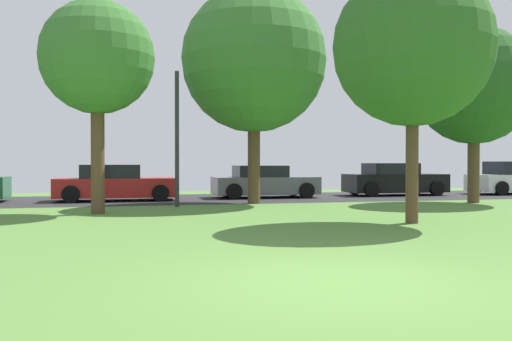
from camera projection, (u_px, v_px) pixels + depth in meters
name	position (u px, v px, depth m)	size (l,w,h in m)	color
ground_plane	(337.00, 282.00, 6.98)	(44.00, 44.00, 0.00)	#547F38
road_strip	(186.00, 199.00, 22.51)	(44.00, 6.40, 0.01)	#28282B
oak_tree_center	(254.00, 60.00, 20.00)	(5.17, 5.17, 7.72)	brown
oak_tree_right	(474.00, 86.00, 20.44)	(4.28, 4.28, 6.41)	brown
birch_tree_lone	(97.00, 58.00, 16.07)	(3.27, 3.27, 6.14)	brown
oak_tree_left	(413.00, 47.00, 13.57)	(3.86, 3.86, 6.21)	brown
parked_car_red	(115.00, 184.00, 21.51)	(4.57, 2.05, 1.38)	#B21E1E
parked_car_grey	(264.00, 183.00, 23.41)	(4.32, 2.05, 1.34)	slate
parked_car_black	(394.00, 180.00, 24.99)	(4.43, 1.96, 1.43)	black
street_lamp_post	(177.00, 139.00, 18.61)	(0.14, 0.14, 4.50)	#2D2D33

